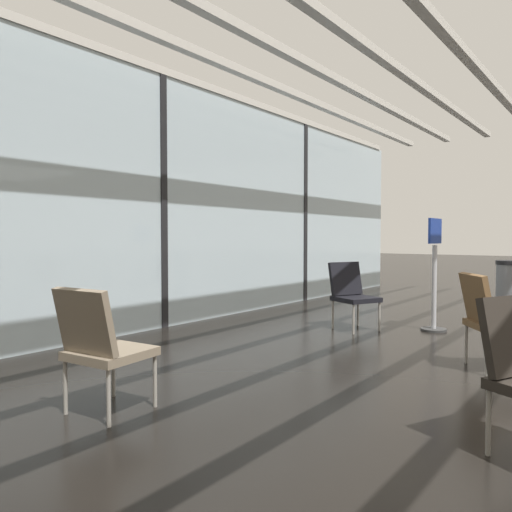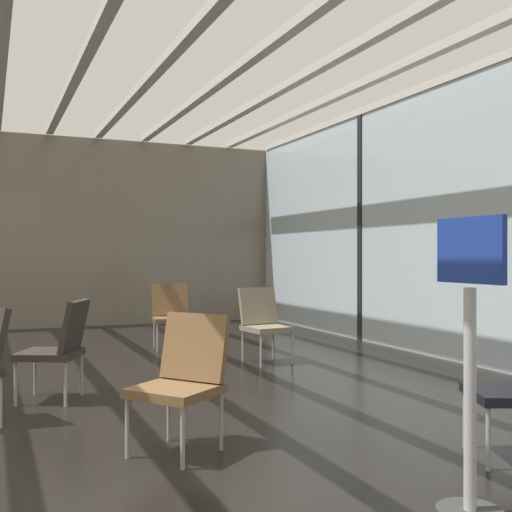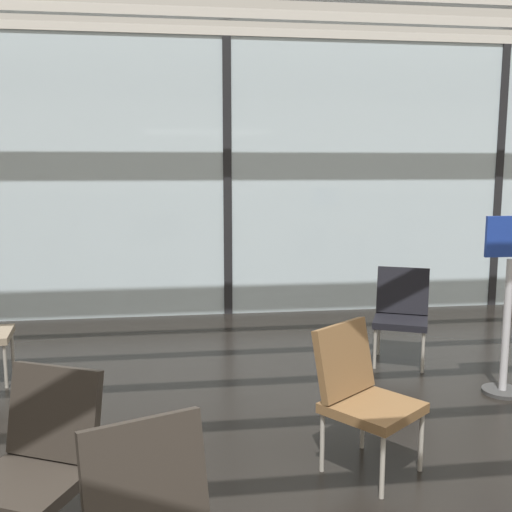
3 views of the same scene
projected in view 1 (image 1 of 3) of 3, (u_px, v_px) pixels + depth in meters
glass_curtain_wall at (162, 202)px, 6.34m from camera, size 14.00×0.08×3.32m
window_mullion_1 at (162, 202)px, 6.34m from camera, size 0.10×0.12×3.32m
window_mullion_2 at (303, 213)px, 9.10m from camera, size 0.10×0.12×3.32m
parked_airplane at (40, 199)px, 11.19m from camera, size 14.51×4.20×4.20m
lounge_chair_0 at (490, 315)px, 4.33m from camera, size 0.70×0.71×0.87m
lounge_chair_1 at (351, 291)px, 6.27m from camera, size 0.65×0.68×0.87m
lounge_chair_2 at (100, 342)px, 3.22m from camera, size 0.58×0.54×0.87m
trash_bin at (509, 290)px, 7.03m from camera, size 0.38×0.38×0.86m
info_sign at (434, 278)px, 6.12m from camera, size 0.44×0.32×1.44m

